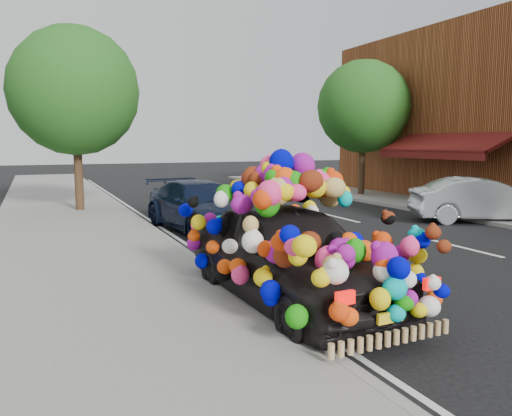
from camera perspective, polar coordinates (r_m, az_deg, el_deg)
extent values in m
plane|color=black|center=(9.91, 8.28, -6.38)|extent=(100.00, 100.00, 0.00)
cube|color=gray|center=(8.48, -17.40, -8.63)|extent=(4.00, 60.00, 0.12)
cube|color=gray|center=(8.89, -4.72, -7.51)|extent=(0.15, 60.00, 0.13)
cube|color=gray|center=(17.54, 25.96, -0.81)|extent=(3.00, 40.00, 0.12)
cube|color=#581210|center=(19.79, 20.60, 6.98)|extent=(1.62, 5.20, 0.75)
cube|color=#581210|center=(19.28, 18.95, 5.86)|extent=(0.06, 5.20, 0.35)
cylinder|color=#332114|center=(17.69, -19.62, 3.82)|extent=(0.28, 0.28, 2.73)
sphere|color=#165316|center=(17.74, -20.01, 12.44)|extent=(4.20, 4.20, 4.20)
cylinder|color=#332114|center=(22.42, 11.98, 4.66)|extent=(0.28, 0.28, 2.64)
sphere|color=#165316|center=(22.45, 12.16, 11.25)|extent=(4.00, 4.00, 4.00)
imported|color=black|center=(7.39, 3.78, -5.17)|extent=(1.90, 4.43, 1.49)
cube|color=red|center=(5.28, 10.14, -10.08)|extent=(0.22, 0.07, 0.14)
cube|color=red|center=(6.04, 19.44, -8.15)|extent=(0.22, 0.07, 0.14)
cube|color=yellow|center=(5.73, 15.08, -11.98)|extent=(0.34, 0.05, 0.12)
imported|color=black|center=(13.58, -6.39, 0.25)|extent=(2.38, 4.75, 1.32)
imported|color=#ADB0B5|center=(16.32, 24.41, 0.86)|extent=(4.26, 3.08, 1.34)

